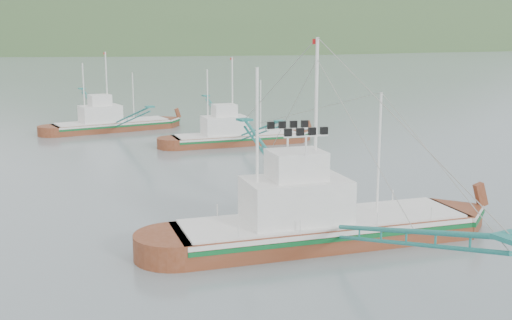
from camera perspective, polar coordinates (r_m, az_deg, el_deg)
ground at (r=38.46m, az=4.38°, el=-6.22°), size 1200.00×1200.00×0.00m
main_boat at (r=35.68m, az=5.73°, el=-4.04°), size 17.15×29.76×12.18m
bg_boat_right at (r=66.98m, az=-1.86°, el=2.76°), size 13.69×23.91×9.75m
bg_boat_far at (r=78.09m, az=-12.82°, el=3.54°), size 13.77×24.80×10.03m
headland_right at (r=529.14m, az=0.37°, el=10.06°), size 684.00×432.00×306.00m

